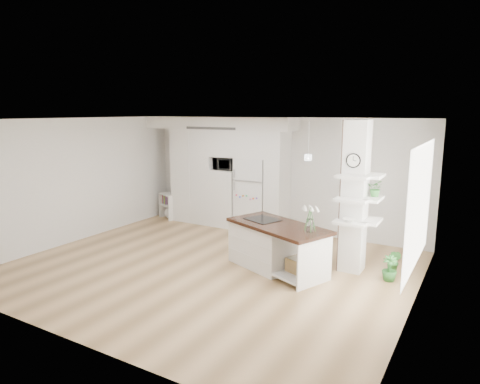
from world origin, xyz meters
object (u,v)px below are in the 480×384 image
object	(u,v)px
bookshelf	(170,208)
floor_plant_a	(394,261)
kitchen_island	(270,243)
refrigerator	(254,194)

from	to	relation	value
bookshelf	floor_plant_a	world-z (taller)	bookshelf
kitchen_island	refrigerator	bearing A→B (deg)	147.24
kitchen_island	floor_plant_a	xyz separation A→B (m)	(2.05, 0.84, -0.24)
refrigerator	kitchen_island	xyz separation A→B (m)	(1.48, -2.10, -0.42)
floor_plant_a	refrigerator	bearing A→B (deg)	160.44
bookshelf	kitchen_island	bearing A→B (deg)	-3.05
refrigerator	bookshelf	world-z (taller)	refrigerator
bookshelf	floor_plant_a	bearing A→B (deg)	12.75
kitchen_island	floor_plant_a	size ratio (longest dim) A/B	4.96
refrigerator	bookshelf	xyz separation A→B (m)	(-2.45, -0.19, -0.58)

